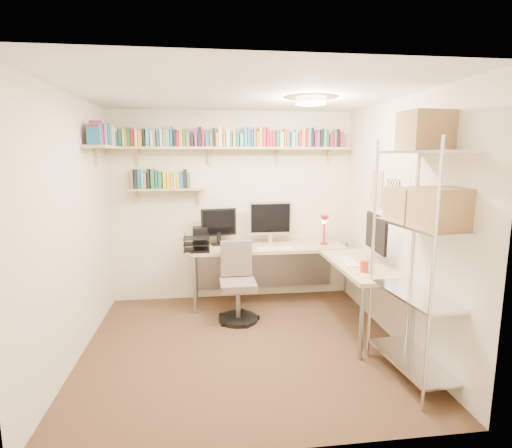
{
  "coord_description": "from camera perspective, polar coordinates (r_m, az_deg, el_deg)",
  "views": [
    {
      "loc": [
        -0.36,
        -3.81,
        1.93
      ],
      "look_at": [
        0.2,
        0.55,
        1.17
      ],
      "focal_mm": 28.0,
      "sensor_mm": 36.0,
      "label": 1
    }
  ],
  "objects": [
    {
      "name": "ground",
      "position": [
        4.29,
        -1.75,
        -16.98
      ],
      "size": [
        3.2,
        3.2,
        0.0
      ],
      "primitive_type": "plane",
      "color": "#3F291B",
      "rests_on": "ground"
    },
    {
      "name": "room_shell",
      "position": [
        3.85,
        -1.8,
        4.1
      ],
      "size": [
        3.24,
        3.04,
        2.52
      ],
      "color": "beige",
      "rests_on": "ground"
    },
    {
      "name": "wall_shelves",
      "position": [
        5.11,
        -8.29,
        10.78
      ],
      "size": [
        3.12,
        1.09,
        0.8
      ],
      "color": "tan",
      "rests_on": "ground"
    },
    {
      "name": "corner_desk",
      "position": [
        4.96,
        3.5,
        -3.84
      ],
      "size": [
        2.28,
        1.96,
        1.34
      ],
      "color": "#C6B881",
      "rests_on": "ground"
    },
    {
      "name": "office_chair",
      "position": [
        4.77,
        -2.64,
        -9.07
      ],
      "size": [
        0.49,
        0.5,
        0.93
      ],
      "rotation": [
        0.0,
        0.0,
        0.02
      ],
      "color": "black",
      "rests_on": "ground"
    },
    {
      "name": "wire_rack",
      "position": [
        3.54,
        23.01,
        2.83
      ],
      "size": [
        0.51,
        0.93,
        2.28
      ],
      "rotation": [
        0.0,
        0.0,
        0.09
      ],
      "color": "silver",
      "rests_on": "ground"
    }
  ]
}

